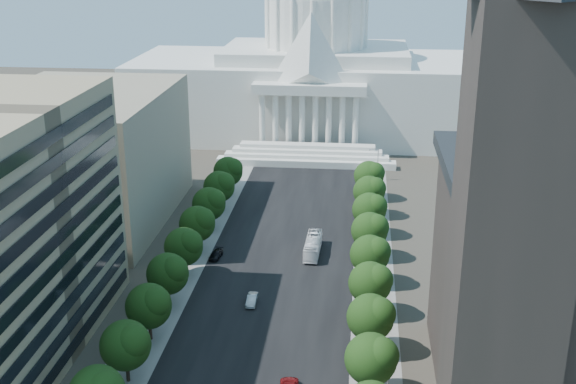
% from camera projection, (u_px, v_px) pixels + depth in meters
% --- Properties ---
extents(road_asphalt, '(30.00, 260.00, 0.01)m').
position_uv_depth(road_asphalt, '(285.00, 243.00, 157.24)').
color(road_asphalt, black).
rests_on(road_asphalt, ground).
extents(sidewalk_left, '(8.00, 260.00, 0.02)m').
position_uv_depth(sidewalk_left, '(200.00, 239.00, 159.07)').
color(sidewalk_left, gray).
rests_on(sidewalk_left, ground).
extents(sidewalk_right, '(8.00, 260.00, 0.02)m').
position_uv_depth(sidewalk_right, '(373.00, 246.00, 155.41)').
color(sidewalk_right, gray).
rests_on(sidewalk_right, ground).
extents(capitol, '(120.00, 56.00, 73.00)m').
position_uv_depth(capitol, '(315.00, 74.00, 239.54)').
color(capitol, white).
rests_on(capitol, ground).
extents(office_block_left_far, '(38.00, 52.00, 30.00)m').
position_uv_depth(office_block_left_far, '(83.00, 157.00, 166.23)').
color(office_block_left_far, gray).
rests_on(office_block_left_far, ground).
extents(tree_l_c, '(7.79, 7.60, 9.97)m').
position_uv_depth(tree_l_c, '(127.00, 344.00, 105.97)').
color(tree_l_c, '#33261C').
rests_on(tree_l_c, ground).
extents(tree_l_d, '(7.79, 7.60, 9.97)m').
position_uv_depth(tree_l_d, '(150.00, 305.00, 117.22)').
color(tree_l_d, '#33261C').
rests_on(tree_l_d, ground).
extents(tree_l_e, '(7.79, 7.60, 9.97)m').
position_uv_depth(tree_l_e, '(169.00, 273.00, 128.47)').
color(tree_l_e, '#33261C').
rests_on(tree_l_e, ground).
extents(tree_l_f, '(7.79, 7.60, 9.97)m').
position_uv_depth(tree_l_f, '(185.00, 246.00, 139.72)').
color(tree_l_f, '#33261C').
rests_on(tree_l_f, ground).
extents(tree_l_g, '(7.79, 7.60, 9.97)m').
position_uv_depth(tree_l_g, '(198.00, 223.00, 150.98)').
color(tree_l_g, '#33261C').
rests_on(tree_l_g, ground).
extents(tree_l_h, '(7.79, 7.60, 9.97)m').
position_uv_depth(tree_l_h, '(210.00, 203.00, 162.23)').
color(tree_l_h, '#33261C').
rests_on(tree_l_h, ground).
extents(tree_l_i, '(7.79, 7.60, 9.97)m').
position_uv_depth(tree_l_i, '(220.00, 186.00, 173.48)').
color(tree_l_i, '#33261C').
rests_on(tree_l_i, ground).
extents(tree_l_j, '(7.79, 7.60, 9.97)m').
position_uv_depth(tree_l_j, '(229.00, 171.00, 184.73)').
color(tree_l_j, '#33261C').
rests_on(tree_l_j, ground).
extents(tree_r_c, '(7.79, 7.60, 9.97)m').
position_uv_depth(tree_r_c, '(373.00, 358.00, 102.50)').
color(tree_r_c, '#33261C').
rests_on(tree_r_c, ground).
extents(tree_r_d, '(7.79, 7.60, 9.97)m').
position_uv_depth(tree_r_d, '(373.00, 316.00, 113.75)').
color(tree_r_d, '#33261C').
rests_on(tree_r_d, ground).
extents(tree_r_e, '(7.79, 7.60, 9.97)m').
position_uv_depth(tree_r_e, '(372.00, 282.00, 125.01)').
color(tree_r_e, '#33261C').
rests_on(tree_r_e, ground).
extents(tree_r_f, '(7.79, 7.60, 9.97)m').
position_uv_depth(tree_r_f, '(372.00, 254.00, 136.26)').
color(tree_r_f, '#33261C').
rests_on(tree_r_f, ground).
extents(tree_r_g, '(7.79, 7.60, 9.97)m').
position_uv_depth(tree_r_g, '(371.00, 230.00, 147.51)').
color(tree_r_g, '#33261C').
rests_on(tree_r_g, ground).
extents(tree_r_h, '(7.79, 7.60, 9.97)m').
position_uv_depth(tree_r_h, '(371.00, 209.00, 158.76)').
color(tree_r_h, '#33261C').
rests_on(tree_r_h, ground).
extents(tree_r_i, '(7.79, 7.60, 9.97)m').
position_uv_depth(tree_r_i, '(371.00, 191.00, 170.02)').
color(tree_r_i, '#33261C').
rests_on(tree_r_i, ground).
extents(tree_r_j, '(7.79, 7.60, 9.97)m').
position_uv_depth(tree_r_j, '(370.00, 175.00, 181.27)').
color(tree_r_j, '#33261C').
rests_on(tree_r_j, ground).
extents(streetlight_b, '(2.61, 0.44, 9.00)m').
position_uv_depth(streetlight_b, '(384.00, 366.00, 101.81)').
color(streetlight_b, gray).
rests_on(streetlight_b, ground).
extents(streetlight_c, '(2.61, 0.44, 9.00)m').
position_uv_depth(streetlight_c, '(381.00, 285.00, 125.25)').
color(streetlight_c, gray).
rests_on(streetlight_c, ground).
extents(streetlight_d, '(2.61, 0.44, 9.00)m').
position_uv_depth(streetlight_d, '(379.00, 230.00, 148.69)').
color(streetlight_d, gray).
rests_on(streetlight_d, ground).
extents(streetlight_e, '(2.61, 0.44, 9.00)m').
position_uv_depth(streetlight_e, '(377.00, 190.00, 172.13)').
color(streetlight_e, gray).
rests_on(streetlight_e, ground).
extents(streetlight_f, '(2.61, 0.44, 9.00)m').
position_uv_depth(streetlight_f, '(376.00, 160.00, 195.58)').
color(streetlight_f, gray).
rests_on(streetlight_f, ground).
extents(car_silver, '(1.76, 4.97, 1.63)m').
position_uv_depth(car_silver, '(252.00, 300.00, 130.84)').
color(car_silver, '#B8BBC0').
rests_on(car_silver, ground).
extents(car_dark_b, '(2.58, 5.21, 1.45)m').
position_uv_depth(car_dark_b, '(216.00, 255.00, 149.55)').
color(car_dark_b, black).
rests_on(car_dark_b, ground).
extents(city_bus, '(3.26, 12.60, 3.49)m').
position_uv_depth(city_bus, '(313.00, 246.00, 151.48)').
color(city_bus, white).
rests_on(city_bus, ground).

